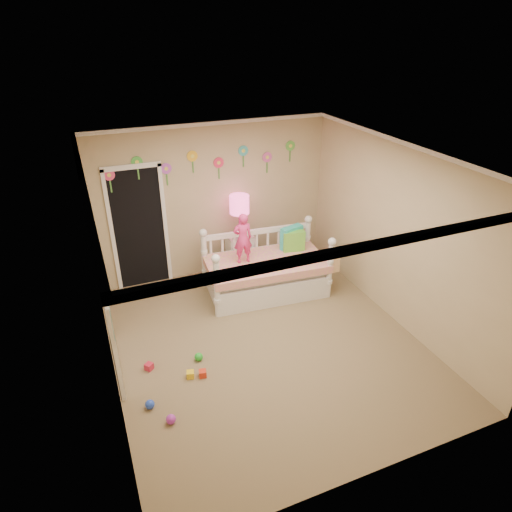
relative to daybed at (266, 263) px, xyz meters
name	(u,v)px	position (x,y,z in m)	size (l,w,h in m)	color
floor	(266,343)	(-0.53, -1.24, -0.52)	(4.00, 4.50, 0.01)	#7F684C
ceiling	(268,158)	(-0.53, -1.24, 2.08)	(4.00, 4.50, 0.01)	white
back_wall	(213,201)	(-0.53, 1.01, 0.78)	(4.00, 0.01, 2.60)	tan
left_wall	(101,293)	(-2.53, -1.24, 0.78)	(0.01, 4.50, 2.60)	tan
right_wall	(397,235)	(1.47, -1.24, 0.78)	(0.01, 4.50, 2.60)	tan
crown_molding	(268,161)	(-0.53, -1.24, 2.05)	(4.00, 4.50, 0.06)	white
daybed	(266,263)	(0.00, 0.00, 0.00)	(1.92, 1.03, 1.04)	white
pillow_turquoise	(291,238)	(0.56, 0.23, 0.25)	(0.39, 0.14, 0.39)	#26C1BA
pillow_lime	(294,241)	(0.55, 0.14, 0.23)	(0.36, 0.13, 0.34)	#67C23B
child	(243,238)	(-0.36, 0.08, 0.47)	(0.30, 0.20, 0.82)	#F03683
nightstand	(240,254)	(-0.17, 0.72, -0.16)	(0.43, 0.33, 0.72)	white
table_lamp	(239,209)	(-0.17, 0.72, 0.68)	(0.33, 0.33, 0.72)	#D71C75
closet_doorway	(139,228)	(-1.78, 1.00, 0.51)	(0.90, 0.04, 2.07)	black
flower_decals	(206,164)	(-0.62, 1.00, 1.42)	(3.40, 0.02, 0.50)	#B2668C
mirror_closet	(105,298)	(-2.49, -0.94, 0.53)	(0.07, 1.30, 2.10)	white
wall_picture	(109,319)	(-2.50, -2.14, 1.03)	(0.05, 0.34, 0.42)	white
hanging_bag	(333,261)	(0.92, -0.51, 0.11)	(0.20, 0.16, 0.36)	beige
toy_scatter	(181,395)	(-1.87, -1.81, -0.47)	(0.80, 1.30, 0.11)	#996666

